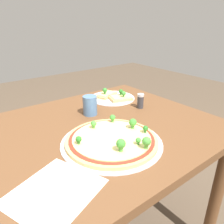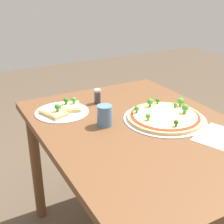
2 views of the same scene
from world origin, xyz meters
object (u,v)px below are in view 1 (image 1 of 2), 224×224
pizza_tray_slice (113,96)px  condiment_shaker (140,101)px  drinking_cup (90,105)px  pizza_tray_whole (112,140)px  dining_table (88,150)px

pizza_tray_slice → condiment_shaker: size_ratio=3.44×
drinking_cup → pizza_tray_whole: bearing=74.4°
dining_table → pizza_tray_slice: pizza_tray_slice is taller
pizza_tray_whole → condiment_shaker: bearing=-150.4°
dining_table → pizza_tray_slice: 0.44m
drinking_cup → condiment_shaker: bearing=160.6°
dining_table → pizza_tray_slice: (-0.34, -0.26, 0.11)m
drinking_cup → dining_table: bearing=53.2°
drinking_cup → condiment_shaker: drinking_cup is taller
drinking_cup → condiment_shaker: size_ratio=1.23×
drinking_cup → pizza_tray_slice: bearing=-153.5°
dining_table → drinking_cup: bearing=-126.8°
pizza_tray_slice → drinking_cup: (0.24, 0.12, 0.04)m
drinking_cup → condiment_shaker: (-0.26, 0.09, -0.01)m
dining_table → condiment_shaker: 0.39m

